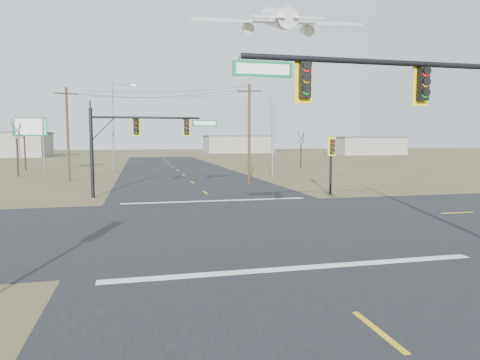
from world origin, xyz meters
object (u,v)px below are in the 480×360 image
Objects in this scene: pedestal_signal_ne at (332,152)px; bare_tree_a at (16,129)px; highway_sign at (31,134)px; utility_pole_far at (68,133)px; streetlight_a at (271,119)px; bare_tree_b at (24,126)px; utility_pole_near at (249,132)px; bare_tree_c at (301,137)px; streetlight_c at (115,122)px; mast_arm_far at (140,133)px; mast_arm_near at (429,105)px.

bare_tree_a is (-26.38, 21.73, 2.04)m from pedestal_signal_ne.
pedestal_signal_ne is at bearing -50.93° from highway_sign.
utility_pole_far is 9.07m from bare_tree_a.
streetlight_a is 1.53× the size of bare_tree_b.
utility_pole_far is 1.35× the size of highway_sign.
highway_sign is (-21.84, 17.28, 0.00)m from utility_pole_near.
streetlight_a reaches higher than utility_pole_far.
utility_pole_far is 1.58× the size of bare_tree_c.
bare_tree_b is 37.17m from bare_tree_c.
utility_pole_far is 12.03m from highway_sign.
bare_tree_b is at bearing 157.87° from streetlight_c.
highway_sign is (-25.85, 25.72, 1.54)m from pedestal_signal_ne.
pedestal_signal_ne is 36.49m from highway_sign.
utility_pole_near reaches higher than mast_arm_far.
highway_sign is 4.05m from bare_tree_a.
utility_pole_far is 19.54m from bare_tree_b.
mast_arm_far is at bearing -56.55° from bare_tree_a.
mast_arm_near is 46.27m from bare_tree_c.
utility_pole_far is at bearing -65.50° from bare_tree_b.
pedestal_signal_ne is at bearing -49.25° from bare_tree_b.
utility_pole_far is at bearing 157.66° from utility_pole_near.
bare_tree_b is at bearing 117.59° from mast_arm_near.
bare_tree_a is at bearing -103.63° from highway_sign.
bare_tree_b reaches higher than highway_sign.
utility_pole_near is 17.51m from utility_pole_far.
mast_arm_far is at bearing -75.60° from streetlight_c.
streetlight_a is (4.83, 32.65, 1.10)m from mast_arm_near.
bare_tree_b reaches higher than bare_tree_c.
mast_arm_near is 35.25m from utility_pole_far.
utility_pole_far reaches higher than utility_pole_near.
bare_tree_c is (34.37, 2.24, -0.20)m from highway_sign.
mast_arm_far is 1.36× the size of bare_tree_a.
streetlight_c is at bearing -175.85° from bare_tree_c.
streetlight_a is at bearing -30.15° from bare_tree_b.
streetlight_c is at bearing -3.46° from highway_sign.
mast_arm_far is at bearing -113.74° from streetlight_a.
bare_tree_b is (-2.45, 7.13, 1.12)m from highway_sign.
bare_tree_a is (-6.17, 6.64, 0.47)m from utility_pole_far.
pedestal_signal_ne is 43.44m from bare_tree_b.
utility_pole_far is at bearing -155.87° from bare_tree_c.
streetlight_c is (-2.97, 23.95, 1.68)m from mast_arm_far.
streetlight_c is at bearing 125.07° from utility_pole_near.
bare_tree_a is at bearing 155.12° from pedestal_signal_ne.
utility_pole_near reaches higher than highway_sign.
streetlight_c is (9.41, 0.43, 1.50)m from highway_sign.
utility_pole_far reaches higher than bare_tree_a.
streetlight_a reaches higher than streetlight_c.
pedestal_signal_ne is 0.65× the size of bare_tree_a.
bare_tree_c reaches higher than pedestal_signal_ne.
streetlight_a is at bearing 3.07° from utility_pole_far.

